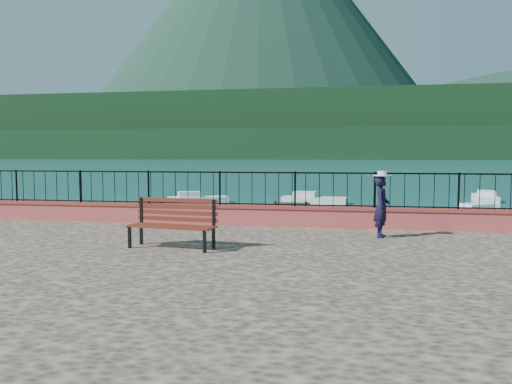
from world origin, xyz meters
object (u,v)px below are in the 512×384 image
(person, at_px, (382,207))
(boat_3, at_px, (198,197))
(boat_4, at_px, (314,197))
(park_bench, at_px, (172,234))
(boat_0, at_px, (249,228))
(boat_2, at_px, (486,211))
(boat_5, at_px, (485,195))
(boat_1, at_px, (352,218))

(person, distance_m, boat_3, 21.94)
(person, bearing_deg, boat_4, 19.12)
(park_bench, height_order, boat_0, park_bench)
(park_bench, relative_size, boat_0, 0.51)
(park_bench, distance_m, boat_2, 19.60)
(boat_5, bearing_deg, boat_2, 171.89)
(person, distance_m, boat_5, 25.58)
(person, height_order, boat_3, person)
(person, xyz_separation_m, boat_3, (-10.54, 19.18, -1.56))
(park_bench, height_order, boat_3, park_bench)
(boat_1, bearing_deg, boat_4, 126.88)
(park_bench, xyz_separation_m, boat_0, (0.04, 8.55, -1.12))
(boat_1, xyz_separation_m, boat_3, (-9.94, 9.23, 0.00))
(boat_2, distance_m, boat_5, 10.26)
(boat_0, height_order, boat_2, same)
(boat_3, bearing_deg, boat_2, -40.34)
(person, relative_size, boat_5, 0.41)
(park_bench, height_order, boat_4, park_bench)
(boat_1, distance_m, boat_2, 7.88)
(park_bench, distance_m, boat_4, 22.78)
(boat_4, xyz_separation_m, boat_5, (11.54, 3.63, 0.00))
(park_bench, relative_size, boat_4, 0.47)
(boat_3, xyz_separation_m, boat_5, (19.16, 4.86, 0.00))
(boat_2, xyz_separation_m, boat_5, (2.51, 9.95, 0.00))
(boat_2, bearing_deg, boat_4, 119.56)
(boat_0, relative_size, boat_5, 1.07)
(boat_0, relative_size, boat_3, 0.99)
(boat_3, distance_m, boat_4, 7.71)
(boat_0, xyz_separation_m, boat_2, (10.67, 7.82, 0.00))
(boat_0, relative_size, boat_4, 0.92)
(park_bench, height_order, boat_5, park_bench)
(boat_3, relative_size, boat_4, 0.93)
(park_bench, xyz_separation_m, boat_3, (-5.93, 21.46, -1.12))
(boat_1, height_order, boat_5, same)
(park_bench, relative_size, person, 1.31)
(person, distance_m, boat_4, 20.68)
(boat_1, height_order, boat_2, same)
(boat_2, bearing_deg, boat_0, -169.20)
(boat_0, distance_m, boat_5, 22.12)
(boat_1, distance_m, boat_5, 16.84)
(boat_2, height_order, boat_4, same)
(park_bench, xyz_separation_m, boat_4, (1.68, 22.69, -1.12))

